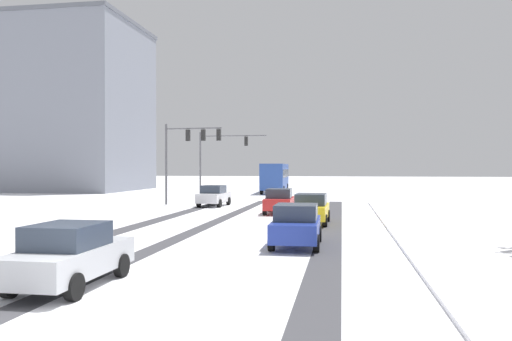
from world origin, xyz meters
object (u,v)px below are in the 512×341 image
(traffic_signal_near_left, at_px, (188,145))
(car_silver_fifth, at_px, (70,255))
(car_red_second, at_px, (279,201))
(bus_oncoming, at_px, (275,176))
(car_white_lead, at_px, (214,196))
(office_building_far_left_block, at_px, (61,107))
(car_blue_fourth, at_px, (296,225))
(car_yellow_cab_third, at_px, (311,209))
(traffic_signal_far_left, at_px, (219,152))

(traffic_signal_near_left, relative_size, car_silver_fifth, 1.58)
(car_red_second, xyz_separation_m, bus_oncoming, (-3.71, 26.25, 1.18))
(car_white_lead, distance_m, bus_oncoming, 21.13)
(car_red_second, distance_m, office_building_far_left_block, 43.90)
(traffic_signal_near_left, distance_m, car_blue_fourth, 22.54)
(car_yellow_cab_third, bearing_deg, car_red_second, 112.85)
(car_white_lead, relative_size, car_silver_fifth, 1.02)
(car_silver_fifth, xyz_separation_m, bus_oncoming, (-0.92, 47.20, 1.18))
(car_blue_fourth, bearing_deg, car_red_second, 99.72)
(traffic_signal_far_left, height_order, car_silver_fifth, traffic_signal_far_left)
(car_white_lead, relative_size, car_red_second, 1.01)
(car_red_second, xyz_separation_m, office_building_far_left_block, (-32.12, 28.21, 9.97))
(traffic_signal_near_left, distance_m, car_white_lead, 4.67)
(car_white_lead, bearing_deg, traffic_signal_far_left, 101.92)
(traffic_signal_far_left, bearing_deg, car_white_lead, -78.08)
(traffic_signal_far_left, bearing_deg, car_red_second, -63.58)
(office_building_far_left_block, bearing_deg, traffic_signal_near_left, -42.54)
(car_red_second, xyz_separation_m, car_yellow_cab_third, (2.41, -5.71, 0.00))
(car_yellow_cab_third, bearing_deg, traffic_signal_near_left, 131.50)
(office_building_far_left_block, bearing_deg, bus_oncoming, -3.94)
(car_white_lead, height_order, car_yellow_cab_third, same)
(traffic_signal_near_left, bearing_deg, traffic_signal_far_left, 89.77)
(traffic_signal_far_left, bearing_deg, office_building_far_left_block, 153.52)
(bus_oncoming, distance_m, office_building_far_left_block, 29.81)
(car_white_lead, relative_size, car_blue_fourth, 1.01)
(traffic_signal_near_left, bearing_deg, car_yellow_cab_third, -48.50)
(car_white_lead, bearing_deg, office_building_far_left_block, 138.97)
(traffic_signal_far_left, xyz_separation_m, car_white_lead, (2.31, -10.96, -3.66))
(traffic_signal_far_left, distance_m, car_red_second, 18.47)
(car_blue_fourth, relative_size, office_building_far_left_block, 0.19)
(traffic_signal_near_left, height_order, car_blue_fourth, traffic_signal_near_left)
(bus_oncoming, bearing_deg, car_red_second, -81.95)
(traffic_signal_near_left, xyz_separation_m, traffic_signal_far_left, (0.04, 10.06, -0.27))
(car_silver_fifth, distance_m, office_building_far_left_block, 58.11)
(bus_oncoming, height_order, office_building_far_left_block, office_building_far_left_block)
(car_yellow_cab_third, bearing_deg, traffic_signal_far_left, 115.51)
(car_white_lead, distance_m, car_yellow_cab_third, 13.66)
(car_yellow_cab_third, distance_m, car_silver_fifth, 16.11)
(traffic_signal_far_left, relative_size, office_building_far_left_block, 0.32)
(car_yellow_cab_third, height_order, office_building_far_left_block, office_building_far_left_block)
(car_white_lead, xyz_separation_m, car_yellow_cab_third, (8.15, -10.96, 0.00))
(car_red_second, bearing_deg, car_blue_fourth, -80.28)
(car_red_second, bearing_deg, office_building_far_left_block, 138.71)
(car_blue_fourth, bearing_deg, car_yellow_cab_third, 89.24)
(traffic_signal_far_left, distance_m, office_building_far_left_block, 27.62)
(traffic_signal_near_left, xyz_separation_m, car_white_lead, (2.35, -0.91, -3.93))
(car_blue_fourth, distance_m, bus_oncoming, 40.17)
(traffic_signal_near_left, bearing_deg, office_building_far_left_block, 137.46)
(car_yellow_cab_third, xyz_separation_m, car_silver_fifth, (-5.20, -15.24, 0.00))
(traffic_signal_near_left, xyz_separation_m, bus_oncoming, (4.38, 20.09, -2.76))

